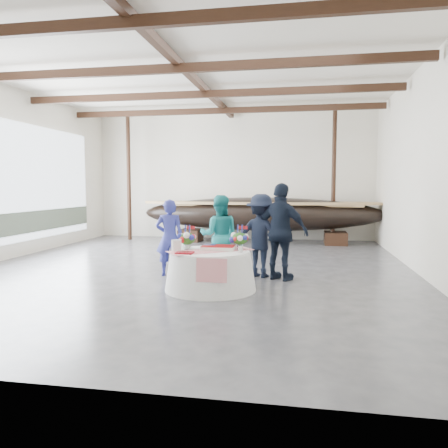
# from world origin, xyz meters

# --- Properties ---
(floor) EXTENTS (10.00, 12.00, 0.01)m
(floor) POSITION_xyz_m (0.00, 0.00, 0.00)
(floor) COLOR #3D3D42
(floor) RESTS_ON ground
(wall_back) EXTENTS (10.00, 0.02, 4.50)m
(wall_back) POSITION_xyz_m (0.00, 6.00, 2.25)
(wall_back) COLOR silver
(wall_back) RESTS_ON ground
(wall_front) EXTENTS (10.00, 0.02, 4.50)m
(wall_front) POSITION_xyz_m (0.00, -6.00, 2.25)
(wall_front) COLOR silver
(wall_front) RESTS_ON ground
(wall_right) EXTENTS (0.02, 12.00, 4.50)m
(wall_right) POSITION_xyz_m (5.00, 0.00, 2.25)
(wall_right) COLOR silver
(wall_right) RESTS_ON ground
(ceiling) EXTENTS (10.00, 12.00, 0.01)m
(ceiling) POSITION_xyz_m (0.00, 0.00, 4.50)
(ceiling) COLOR white
(ceiling) RESTS_ON wall_back
(pavilion_structure) EXTENTS (9.80, 11.76, 4.50)m
(pavilion_structure) POSITION_xyz_m (0.00, 0.83, 4.00)
(pavilion_structure) COLOR black
(pavilion_structure) RESTS_ON ground
(open_bay) EXTENTS (0.03, 7.00, 3.20)m
(open_bay) POSITION_xyz_m (-4.95, 1.00, 1.83)
(open_bay) COLOR silver
(open_bay) RESTS_ON ground
(longboat_display) EXTENTS (8.12, 1.62, 1.52)m
(longboat_display) POSITION_xyz_m (1.16, 4.89, 0.97)
(longboat_display) COLOR black
(longboat_display) RESTS_ON ground
(banquet_table) EXTENTS (1.67, 1.67, 0.72)m
(banquet_table) POSITION_xyz_m (0.87, -1.95, 0.36)
(banquet_table) COLOR silver
(banquet_table) RESTS_ON ground
(tabletop_items) EXTENTS (1.57, 1.37, 0.40)m
(tabletop_items) POSITION_xyz_m (0.84, -1.80, 0.87)
(tabletop_items) COLOR red
(tabletop_items) RESTS_ON banquet_table
(guest_woman_blue) EXTENTS (0.66, 0.50, 1.62)m
(guest_woman_blue) POSITION_xyz_m (-0.24, -0.85, 0.81)
(guest_woman_blue) COLOR navy
(guest_woman_blue) RESTS_ON ground
(guest_woman_teal) EXTENTS (0.91, 0.75, 1.71)m
(guest_woman_teal) POSITION_xyz_m (0.78, -0.60, 0.86)
(guest_woman_teal) COLOR teal
(guest_woman_teal) RESTS_ON ground
(guest_man_left) EXTENTS (1.27, 0.97, 1.74)m
(guest_man_left) POSITION_xyz_m (1.67, -0.62, 0.87)
(guest_man_left) COLOR black
(guest_man_left) RESTS_ON ground
(guest_man_right) EXTENTS (1.24, 0.94, 1.96)m
(guest_man_right) POSITION_xyz_m (2.11, -0.88, 0.98)
(guest_man_right) COLOR black
(guest_man_right) RESTS_ON ground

